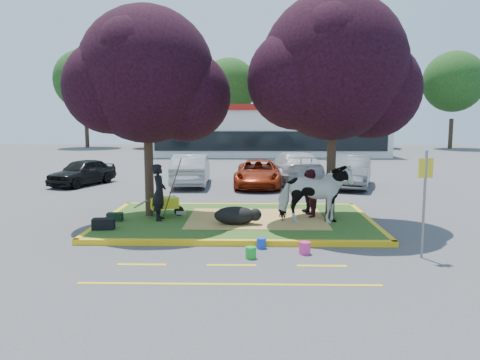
{
  "coord_description": "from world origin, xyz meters",
  "views": [
    {
      "loc": [
        0.43,
        -14.21,
        3.23
      ],
      "look_at": [
        0.08,
        0.5,
        1.29
      ],
      "focal_mm": 35.0,
      "sensor_mm": 36.0,
      "label": 1
    }
  ],
  "objects_px": {
    "wheelbarrow": "(164,203)",
    "car_silver": "(191,170)",
    "handler": "(159,192)",
    "bucket_pink": "(305,248)",
    "sign_post": "(425,192)",
    "car_black": "(82,172)",
    "cow": "(315,194)",
    "bucket_green": "(251,253)",
    "bucket_blue": "(261,243)",
    "calf": "(235,216)"
  },
  "relations": [
    {
      "from": "car_black",
      "to": "handler",
      "type": "bearing_deg",
      "value": -36.28
    },
    {
      "from": "bucket_green",
      "to": "car_silver",
      "type": "height_order",
      "value": "car_silver"
    },
    {
      "from": "car_black",
      "to": "car_silver",
      "type": "distance_m",
      "value": 5.3
    },
    {
      "from": "handler",
      "to": "bucket_pink",
      "type": "distance_m",
      "value": 5.15
    },
    {
      "from": "wheelbarrow",
      "to": "bucket_pink",
      "type": "relative_size",
      "value": 5.23
    },
    {
      "from": "bucket_green",
      "to": "bucket_blue",
      "type": "relative_size",
      "value": 1.04
    },
    {
      "from": "sign_post",
      "to": "car_black",
      "type": "xyz_separation_m",
      "value": [
        -12.21,
        11.73,
        -0.91
      ]
    },
    {
      "from": "sign_post",
      "to": "wheelbarrow",
      "type": "bearing_deg",
      "value": 137.45
    },
    {
      "from": "sign_post",
      "to": "car_silver",
      "type": "height_order",
      "value": "sign_post"
    },
    {
      "from": "cow",
      "to": "bucket_green",
      "type": "xyz_separation_m",
      "value": [
        -1.87,
        -3.02,
        -0.9
      ]
    },
    {
      "from": "cow",
      "to": "bucket_blue",
      "type": "xyz_separation_m",
      "value": [
        -1.6,
        -2.16,
        -0.91
      ]
    },
    {
      "from": "cow",
      "to": "car_silver",
      "type": "xyz_separation_m",
      "value": [
        -4.78,
        8.96,
        -0.28
      ]
    },
    {
      "from": "calf",
      "to": "bucket_blue",
      "type": "relative_size",
      "value": 4.72
    },
    {
      "from": "bucket_green",
      "to": "cow",
      "type": "bearing_deg",
      "value": 58.31
    },
    {
      "from": "handler",
      "to": "car_black",
      "type": "bearing_deg",
      "value": 29.73
    },
    {
      "from": "handler",
      "to": "bucket_pink",
      "type": "relative_size",
      "value": 5.82
    },
    {
      "from": "calf",
      "to": "handler",
      "type": "relative_size",
      "value": 0.72
    },
    {
      "from": "handler",
      "to": "car_silver",
      "type": "bearing_deg",
      "value": -2.05
    },
    {
      "from": "sign_post",
      "to": "bucket_pink",
      "type": "relative_size",
      "value": 8.52
    },
    {
      "from": "calf",
      "to": "car_black",
      "type": "height_order",
      "value": "car_black"
    },
    {
      "from": "calf",
      "to": "bucket_blue",
      "type": "height_order",
      "value": "calf"
    },
    {
      "from": "wheelbarrow",
      "to": "sign_post",
      "type": "height_order",
      "value": "sign_post"
    },
    {
      "from": "wheelbarrow",
      "to": "bucket_green",
      "type": "relative_size",
      "value": 5.68
    },
    {
      "from": "sign_post",
      "to": "bucket_blue",
      "type": "xyz_separation_m",
      "value": [
        -3.73,
        0.71,
        -1.42
      ]
    },
    {
      "from": "cow",
      "to": "calf",
      "type": "height_order",
      "value": "cow"
    },
    {
      "from": "cow",
      "to": "bucket_pink",
      "type": "distance_m",
      "value": 2.84
    },
    {
      "from": "bucket_blue",
      "to": "handler",
      "type": "bearing_deg",
      "value": 140.25
    },
    {
      "from": "cow",
      "to": "handler",
      "type": "distance_m",
      "value": 4.67
    },
    {
      "from": "sign_post",
      "to": "car_silver",
      "type": "distance_m",
      "value": 13.73
    },
    {
      "from": "handler",
      "to": "bucket_green",
      "type": "xyz_separation_m",
      "value": [
        2.79,
        -3.4,
        -0.87
      ]
    },
    {
      "from": "handler",
      "to": "bucket_blue",
      "type": "bearing_deg",
      "value": -132.67
    },
    {
      "from": "sign_post",
      "to": "car_black",
      "type": "bearing_deg",
      "value": 123.7
    },
    {
      "from": "cow",
      "to": "bucket_blue",
      "type": "bearing_deg",
      "value": 143.46
    },
    {
      "from": "cow",
      "to": "car_silver",
      "type": "distance_m",
      "value": 10.16
    },
    {
      "from": "sign_post",
      "to": "bucket_pink",
      "type": "xyz_separation_m",
      "value": [
        -2.7,
        0.23,
        -1.4
      ]
    },
    {
      "from": "bucket_green",
      "to": "car_black",
      "type": "height_order",
      "value": "car_black"
    },
    {
      "from": "handler",
      "to": "bucket_pink",
      "type": "xyz_separation_m",
      "value": [
        4.08,
        -3.01,
        -0.86
      ]
    },
    {
      "from": "bucket_pink",
      "to": "sign_post",
      "type": "bearing_deg",
      "value": -4.96
    },
    {
      "from": "calf",
      "to": "car_silver",
      "type": "height_order",
      "value": "car_silver"
    },
    {
      "from": "bucket_green",
      "to": "car_black",
      "type": "distance_m",
      "value": 14.45
    },
    {
      "from": "bucket_green",
      "to": "car_black",
      "type": "xyz_separation_m",
      "value": [
        -8.22,
        11.88,
        0.51
      ]
    },
    {
      "from": "bucket_blue",
      "to": "car_black",
      "type": "distance_m",
      "value": 13.92
    },
    {
      "from": "wheelbarrow",
      "to": "bucket_pink",
      "type": "xyz_separation_m",
      "value": [
        4.06,
        -3.68,
        -0.41
      ]
    },
    {
      "from": "cow",
      "to": "bucket_green",
      "type": "distance_m",
      "value": 3.67
    },
    {
      "from": "cow",
      "to": "car_silver",
      "type": "relative_size",
      "value": 0.46
    },
    {
      "from": "bucket_blue",
      "to": "car_silver",
      "type": "relative_size",
      "value": 0.06
    },
    {
      "from": "cow",
      "to": "handler",
      "type": "xyz_separation_m",
      "value": [
        -4.65,
        0.38,
        -0.03
      ]
    },
    {
      "from": "wheelbarrow",
      "to": "car_silver",
      "type": "height_order",
      "value": "car_silver"
    },
    {
      "from": "handler",
      "to": "car_black",
      "type": "relative_size",
      "value": 0.46
    },
    {
      "from": "bucket_blue",
      "to": "car_black",
      "type": "xyz_separation_m",
      "value": [
        -8.48,
        11.02,
        0.51
      ]
    }
  ]
}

